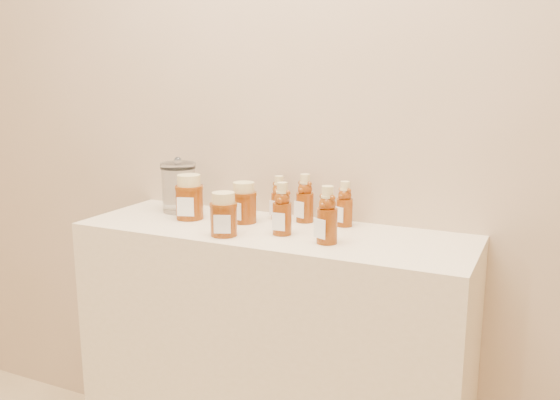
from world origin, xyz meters
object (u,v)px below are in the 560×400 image
at_px(display_table, 272,367).
at_px(glass_canister, 179,185).
at_px(honey_jar_left, 189,197).
at_px(bear_bottle_back_left, 279,195).
at_px(bear_bottle_front_left, 282,205).

height_order(display_table, glass_canister, glass_canister).
bearing_deg(glass_canister, honey_jar_left, -38.35).
bearing_deg(display_table, bear_bottle_back_left, 106.01).
distance_m(bear_bottle_front_left, glass_canister, 0.46).
relative_size(honey_jar_left, glass_canister, 0.79).
xyz_separation_m(display_table, honey_jar_left, (-0.30, 0.01, 0.52)).
height_order(honey_jar_left, glass_canister, glass_canister).
xyz_separation_m(bear_bottle_back_left, glass_canister, (-0.35, -0.05, 0.01)).
height_order(bear_bottle_front_left, glass_canister, glass_canister).
height_order(display_table, honey_jar_left, honey_jar_left).
distance_m(bear_bottle_back_left, bear_bottle_front_left, 0.19).
height_order(bear_bottle_back_left, glass_canister, glass_canister).
height_order(bear_bottle_back_left, bear_bottle_front_left, bear_bottle_front_left).
xyz_separation_m(honey_jar_left, glass_canister, (-0.09, 0.07, 0.02)).
bearing_deg(glass_canister, bear_bottle_front_left, -15.09).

